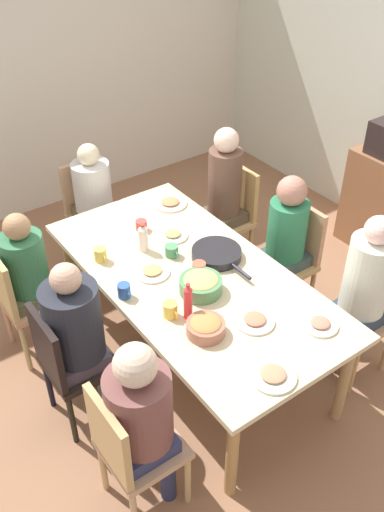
{
  "coord_description": "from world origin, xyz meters",
  "views": [
    {
      "loc": [
        2.29,
        -1.65,
        3.02
      ],
      "look_at": [
        0.0,
        0.0,
        0.9
      ],
      "focal_mm": 39.2,
      "sensor_mm": 36.0,
      "label": 1
    }
  ],
  "objects_px": {
    "chair_4": "(129,448)",
    "cup_1": "(124,291)",
    "bowl_1": "(201,284)",
    "chair_5": "(91,208)",
    "person_4": "(141,413)",
    "cup_5": "(142,225)",
    "plate_5": "(320,324)",
    "serving_pan": "(217,254)",
    "chair_0": "(367,307)",
    "person_6": "(285,236)",
    "cup_3": "(101,255)",
    "plate_1": "(173,235)",
    "plate_4": "(273,375)",
    "person_0": "(365,286)",
    "chair_6": "(291,254)",
    "plate_3": "(170,203)",
    "chair_1": "(21,297)",
    "plate_2": "(255,320)",
    "cup_2": "(199,269)",
    "chair_2": "(67,361)",
    "chair_3": "(231,212)",
    "cup_4": "(172,251)",
    "person_2": "(76,329)",
    "bottle_0": "(188,302)",
    "bottle_1": "(143,238)",
    "person_5": "(94,195)",
    "cup_0": "(170,310)",
    "person_1": "(29,272)",
    "plate_0": "(152,272)",
    "dining_table": "(192,282)",
    "bowl_0": "(206,327)",
    "person_3": "(223,190)"
  },
  "relations": [
    {
      "from": "chair_2",
      "to": "person_3",
      "type": "xyz_separation_m",
      "value": [
        -0.73,
        1.75,
        0.24
      ]
    },
    {
      "from": "chair_1",
      "to": "plate_2",
      "type": "height_order",
      "value": "chair_1"
    },
    {
      "from": "chair_0",
      "to": "cup_3",
      "type": "bearing_deg",
      "value": -132.18
    },
    {
      "from": "bottle_1",
      "to": "chair_0",
      "type": "bearing_deg",
      "value": 42.21
    },
    {
      "from": "chair_6",
      "to": "plate_2",
      "type": "distance_m",
      "value": 1.08
    },
    {
      "from": "dining_table",
      "to": "bowl_1",
      "type": "distance_m",
      "value": 0.22
    },
    {
      "from": "cup_3",
      "to": "cup_4",
      "type": "relative_size",
      "value": 0.94
    },
    {
      "from": "serving_pan",
      "to": "chair_3",
      "type": "bearing_deg",
      "value": 134.79
    },
    {
      "from": "person_4",
      "to": "cup_5",
      "type": "distance_m",
      "value": 1.6
    },
    {
      "from": "chair_3",
      "to": "plate_1",
      "type": "xyz_separation_m",
      "value": [
        0.3,
        -0.78,
        0.25
      ]
    },
    {
      "from": "chair_1",
      "to": "cup_1",
      "type": "xyz_separation_m",
      "value": [
        0.66,
        0.46,
        0.28
      ]
    },
    {
      "from": "person_1",
      "to": "chair_3",
      "type": "distance_m",
      "value": 1.76
    },
    {
      "from": "cup_4",
      "to": "bottle_1",
      "type": "distance_m",
      "value": 0.21
    },
    {
      "from": "person_4",
      "to": "cup_2",
      "type": "bearing_deg",
      "value": 128.61
    },
    {
      "from": "plate_1",
      "to": "plate_5",
      "type": "height_order",
      "value": "same"
    },
    {
      "from": "person_0",
      "to": "bottle_0",
      "type": "bearing_deg",
      "value": -110.95
    },
    {
      "from": "dining_table",
      "to": "cup_2",
      "type": "relative_size",
      "value": 17.55
    },
    {
      "from": "chair_2",
      "to": "bottle_1",
      "type": "relative_size",
      "value": 4.26
    },
    {
      "from": "person_4",
      "to": "chair_0",
      "type": "bearing_deg",
      "value": 90.0
    },
    {
      "from": "person_1",
      "to": "cup_3",
      "type": "relative_size",
      "value": 9.65
    },
    {
      "from": "dining_table",
      "to": "person_2",
      "type": "height_order",
      "value": "person_2"
    },
    {
      "from": "plate_0",
      "to": "bottle_1",
      "type": "distance_m",
      "value": 0.28
    },
    {
      "from": "chair_5",
      "to": "bottle_0",
      "type": "xyz_separation_m",
      "value": [
        1.78,
        -0.25,
        0.35
      ]
    },
    {
      "from": "person_0",
      "to": "bowl_1",
      "type": "relative_size",
      "value": 4.65
    },
    {
      "from": "plate_5",
      "to": "serving_pan",
      "type": "xyz_separation_m",
      "value": [
        -0.87,
        -0.08,
        0.02
      ]
    },
    {
      "from": "person_4",
      "to": "plate_1",
      "type": "distance_m",
      "value": 1.51
    },
    {
      "from": "serving_pan",
      "to": "plate_2",
      "type": "bearing_deg",
      "value": -18.06
    },
    {
      "from": "chair_4",
      "to": "cup_1",
      "type": "xyz_separation_m",
      "value": [
        -0.79,
        0.46,
        0.28
      ]
    },
    {
      "from": "bottle_0",
      "to": "bowl_0",
      "type": "bearing_deg",
      "value": 0.9
    },
    {
      "from": "cup_3",
      "to": "bottle_0",
      "type": "height_order",
      "value": "bottle_0"
    },
    {
      "from": "plate_3",
      "to": "cup_1",
      "type": "relative_size",
      "value": 2.22
    },
    {
      "from": "plate_4",
      "to": "cup_3",
      "type": "relative_size",
      "value": 2.15
    },
    {
      "from": "bowl_1",
      "to": "chair_5",
      "type": "bearing_deg",
      "value": 178.13
    },
    {
      "from": "person_6",
      "to": "cup_3",
      "type": "relative_size",
      "value": 10.06
    },
    {
      "from": "person_2",
      "to": "bottle_0",
      "type": "distance_m",
      "value": 0.67
    },
    {
      "from": "bowl_1",
      "to": "chair_0",
      "type": "bearing_deg",
      "value": 60.21
    },
    {
      "from": "chair_3",
      "to": "cup_5",
      "type": "xyz_separation_m",
      "value": [
        0.09,
        -0.91,
        0.27
      ]
    },
    {
      "from": "person_6",
      "to": "cup_5",
      "type": "height_order",
      "value": "person_6"
    },
    {
      "from": "chair_1",
      "to": "cup_2",
      "type": "relative_size",
      "value": 7.26
    },
    {
      "from": "plate_1",
      "to": "plate_3",
      "type": "distance_m",
      "value": 0.43
    },
    {
      "from": "plate_1",
      "to": "plate_4",
      "type": "bearing_deg",
      "value": -12.18
    },
    {
      "from": "person_2",
      "to": "person_5",
      "type": "distance_m",
      "value": 1.61
    },
    {
      "from": "person_0",
      "to": "cup_0",
      "type": "height_order",
      "value": "person_0"
    },
    {
      "from": "chair_2",
      "to": "chair_5",
      "type": "distance_m",
      "value": 1.73
    },
    {
      "from": "person_4",
      "to": "plate_3",
      "type": "xyz_separation_m",
      "value": [
        -1.52,
        1.2,
        0.04
      ]
    },
    {
      "from": "person_5",
      "to": "cup_4",
      "type": "height_order",
      "value": "person_5"
    },
    {
      "from": "plate_0",
      "to": "cup_4",
      "type": "xyz_separation_m",
      "value": [
        -0.08,
        0.21,
        0.03
      ]
    },
    {
      "from": "person_0",
      "to": "cup_0",
      "type": "relative_size",
      "value": 10.28
    },
    {
      "from": "person_0",
      "to": "chair_6",
      "type": "relative_size",
      "value": 1.39
    },
    {
      "from": "plate_2",
      "to": "cup_0",
      "type": "xyz_separation_m",
      "value": [
        -0.33,
        -0.37,
        0.03
      ]
    }
  ]
}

